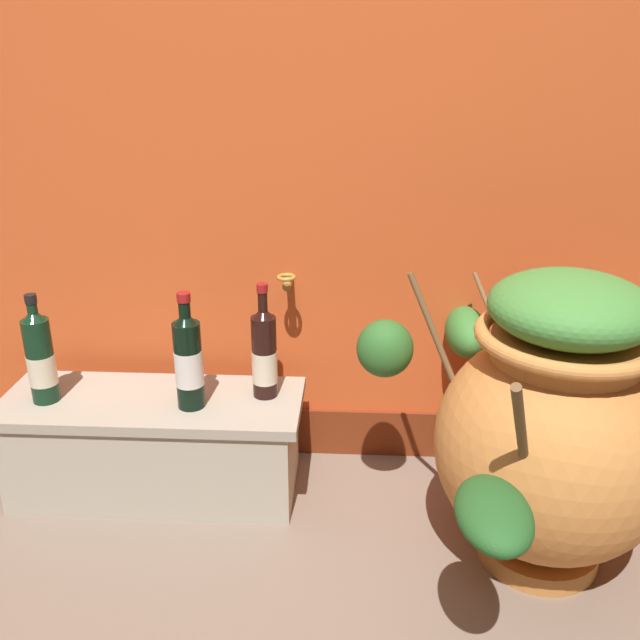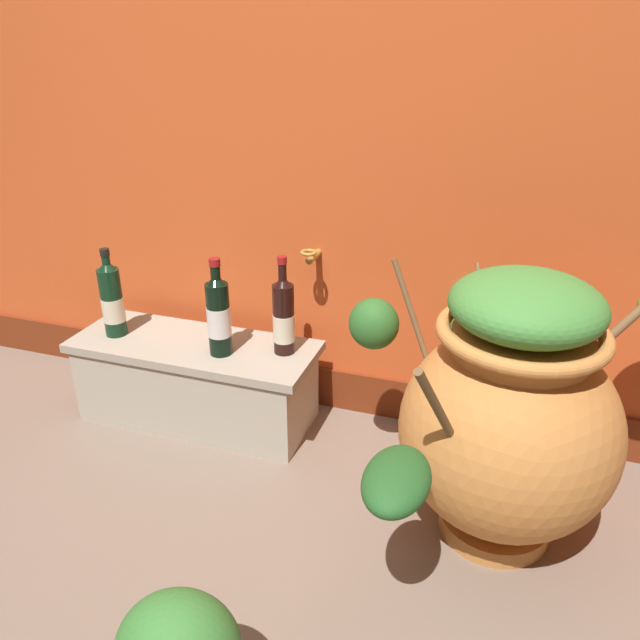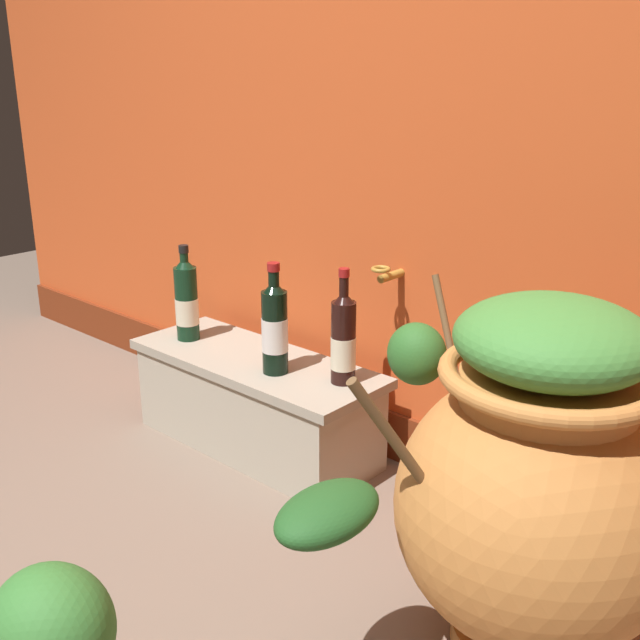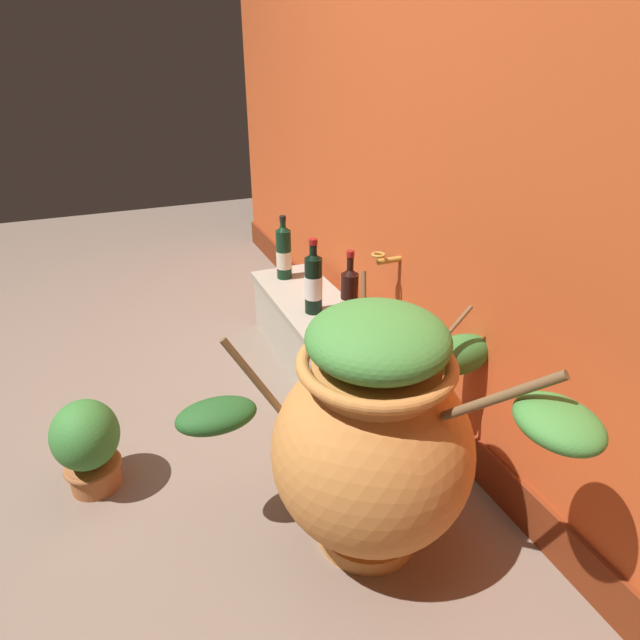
{
  "view_description": "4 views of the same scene",
  "coord_description": "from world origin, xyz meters",
  "px_view_note": "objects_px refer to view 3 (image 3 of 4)",
  "views": [
    {
      "loc": [
        0.16,
        -0.85,
        1.24
      ],
      "look_at": [
        0.07,
        0.76,
        0.6
      ],
      "focal_mm": 38.33,
      "sensor_mm": 36.0,
      "label": 1
    },
    {
      "loc": [
        0.61,
        -0.82,
        1.29
      ],
      "look_at": [
        0.06,
        0.82,
        0.49
      ],
      "focal_mm": 34.65,
      "sensor_mm": 36.0,
      "label": 2
    },
    {
      "loc": [
        1.21,
        -0.66,
        1.19
      ],
      "look_at": [
        0.01,
        0.69,
        0.58
      ],
      "focal_mm": 42.73,
      "sensor_mm": 36.0,
      "label": 3
    },
    {
      "loc": [
        1.69,
        0.03,
        1.36
      ],
      "look_at": [
        0.13,
        0.68,
        0.5
      ],
      "focal_mm": 30.12,
      "sensor_mm": 36.0,
      "label": 4
    }
  ],
  "objects_px": {
    "wine_bottle_left": "(343,338)",
    "wine_bottle_middle": "(275,326)",
    "terracotta_urn": "(537,482)",
    "wine_bottle_right": "(186,299)"
  },
  "relations": [
    {
      "from": "wine_bottle_left",
      "to": "wine_bottle_middle",
      "type": "bearing_deg",
      "value": -158.94
    },
    {
      "from": "wine_bottle_middle",
      "to": "wine_bottle_left",
      "type": "bearing_deg",
      "value": 21.06
    },
    {
      "from": "terracotta_urn",
      "to": "wine_bottle_right",
      "type": "bearing_deg",
      "value": 171.31
    },
    {
      "from": "wine_bottle_left",
      "to": "wine_bottle_right",
      "type": "distance_m",
      "value": 0.63
    },
    {
      "from": "wine_bottle_left",
      "to": "wine_bottle_middle",
      "type": "height_order",
      "value": "wine_bottle_left"
    },
    {
      "from": "terracotta_urn",
      "to": "wine_bottle_middle",
      "type": "xyz_separation_m",
      "value": [
        -0.94,
        0.2,
        0.06
      ]
    },
    {
      "from": "terracotta_urn",
      "to": "wine_bottle_left",
      "type": "bearing_deg",
      "value": 159.68
    },
    {
      "from": "wine_bottle_right",
      "to": "wine_bottle_left",
      "type": "bearing_deg",
      "value": 6.01
    },
    {
      "from": "terracotta_urn",
      "to": "wine_bottle_left",
      "type": "height_order",
      "value": "terracotta_urn"
    },
    {
      "from": "wine_bottle_left",
      "to": "wine_bottle_middle",
      "type": "xyz_separation_m",
      "value": [
        -0.2,
        -0.08,
        0.01
      ]
    }
  ]
}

